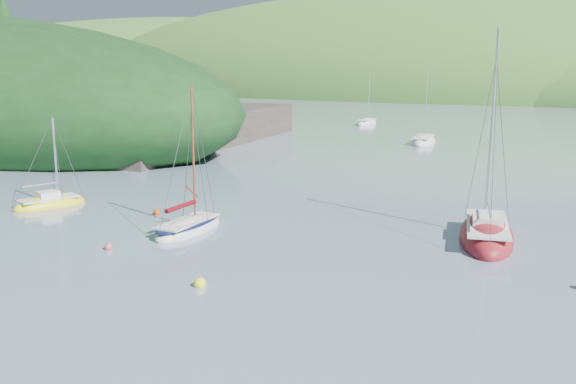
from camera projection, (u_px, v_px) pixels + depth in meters
The scene contains 8 objects.
ground at pixel (199, 286), 25.50m from camera, with size 700.00×700.00×0.00m, color slate.
shoreline_hills at pixel (573, 94), 174.72m from camera, with size 690.00×135.00×56.00m.
daysailer_white at pixel (189, 228), 33.75m from camera, with size 2.48×5.47×8.15m.
sloop_red at pixel (486, 236), 32.06m from camera, with size 4.66×8.05×11.28m.
sailboat_yellow at pixel (50, 204), 39.49m from camera, with size 2.91×4.81×5.97m.
distant_sloop_a at pixel (423, 142), 70.01m from camera, with size 3.54×6.97×9.49m.
distant_sloop_c at pixel (367, 123), 91.41m from camera, with size 2.50×5.94×8.27m.
mooring_buoys at pixel (287, 261), 28.28m from camera, with size 23.45×8.74×0.50m.
Camera 1 is at (15.64, -18.85, 8.77)m, focal length 40.00 mm.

